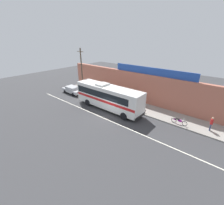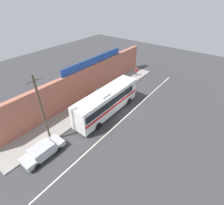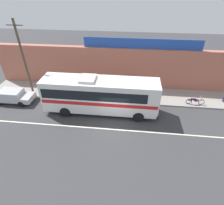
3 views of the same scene
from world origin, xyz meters
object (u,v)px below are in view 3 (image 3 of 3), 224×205
utility_pole (24,60)px  motorcycle_orange (142,98)px  intercity_bus (99,94)px  motorcycle_green (195,101)px  parked_car (12,96)px  pedestrian_far_right (99,89)px  pedestrian_near_shop (124,85)px

utility_pole → motorcycle_orange: 12.81m
intercity_bus → utility_pole: bearing=166.2°
motorcycle_green → motorcycle_orange: size_ratio=1.00×
parked_car → motorcycle_green: 19.58m
motorcycle_green → pedestrian_far_right: bearing=177.4°
parked_car → motorcycle_green: bearing=4.2°
intercity_bus → pedestrian_near_shop: size_ratio=6.85×
intercity_bus → parked_car: (-9.73, 0.73, -1.33)m
parked_car → utility_pole: size_ratio=0.55×
motorcycle_green → intercity_bus: bearing=-167.5°
motorcycle_orange → pedestrian_far_right: bearing=174.1°
intercity_bus → parked_car: intercity_bus is taller
pedestrian_far_right → pedestrian_near_shop: (2.76, 1.10, 0.03)m
pedestrian_near_shop → intercity_bus: bearing=-120.4°
utility_pole → motorcycle_green: (17.79, 0.20, -3.80)m
intercity_bus → pedestrian_far_right: 2.89m
motorcycle_orange → motorcycle_green: bearing=0.2°
pedestrian_far_right → pedestrian_near_shop: pedestrian_near_shop is taller
parked_car → pedestrian_near_shop: (11.93, 3.01, 0.33)m
intercity_bus → parked_car: bearing=175.7°
intercity_bus → utility_pole: utility_pole is taller
pedestrian_far_right → motorcycle_green: bearing=-2.6°
intercity_bus → pedestrian_far_right: size_ratio=7.04×
utility_pole → pedestrian_far_right: size_ratio=5.22×
utility_pole → parked_car: bearing=-144.5°
pedestrian_far_right → pedestrian_near_shop: bearing=21.7°
parked_car → pedestrian_near_shop: pedestrian_near_shop is taller
utility_pole → pedestrian_far_right: utility_pole is taller
motorcycle_orange → pedestrian_near_shop: 2.63m
motorcycle_green → pedestrian_near_shop: 7.78m
intercity_bus → pedestrian_far_right: intercity_bus is taller
intercity_bus → utility_pole: (-7.99, 1.97, 2.30)m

